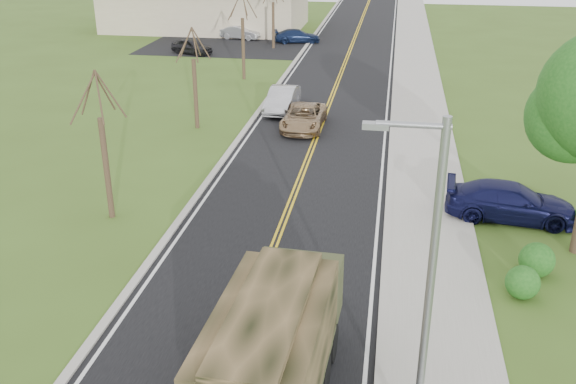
% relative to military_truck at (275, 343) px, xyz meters
% --- Properties ---
extents(road, '(8.00, 120.00, 0.01)m').
position_rel_military_truck_xyz_m(road, '(-1.59, 39.74, -1.96)').
color(road, black).
rests_on(road, ground).
extents(curb_right, '(0.30, 120.00, 0.12)m').
position_rel_military_truck_xyz_m(curb_right, '(2.56, 39.74, -1.91)').
color(curb_right, '#9E998E').
rests_on(curb_right, ground).
extents(sidewalk_right, '(3.20, 120.00, 0.10)m').
position_rel_military_truck_xyz_m(sidewalk_right, '(4.31, 39.74, -1.92)').
color(sidewalk_right, '#9E998E').
rests_on(sidewalk_right, ground).
extents(curb_left, '(0.30, 120.00, 0.10)m').
position_rel_military_truck_xyz_m(curb_left, '(-5.74, 39.74, -1.92)').
color(curb_left, '#9E998E').
rests_on(curb_left, ground).
extents(street_light, '(1.65, 0.22, 8.00)m').
position_rel_military_truck_xyz_m(street_light, '(3.31, -0.76, 2.46)').
color(street_light, gray).
rests_on(street_light, ground).
extents(bare_tree_a, '(1.93, 2.26, 6.08)m').
position_rel_military_truck_xyz_m(bare_tree_a, '(-8.59, 9.74, 0.66)').
color(bare_tree_a, '#38281C').
rests_on(bare_tree_a, ground).
extents(bare_tree_b, '(1.83, 2.14, 5.73)m').
position_rel_military_truck_xyz_m(bare_tree_b, '(-8.59, 21.74, 0.51)').
color(bare_tree_b, '#38281C').
rests_on(bare_tree_b, ground).
extents(bare_tree_c, '(2.04, 2.39, 6.42)m').
position_rel_military_truck_xyz_m(bare_tree_c, '(-8.59, 33.74, 0.81)').
color(bare_tree_c, '#38281C').
rests_on(bare_tree_c, ground).
extents(bare_tree_d, '(1.88, 2.20, 5.91)m').
position_rel_military_truck_xyz_m(bare_tree_d, '(-8.59, 45.74, 0.58)').
color(bare_tree_d, '#38281C').
rests_on(bare_tree_d, ground).
extents(commercial_building, '(25.50, 21.50, 5.65)m').
position_rel_military_truck_xyz_m(commercial_building, '(-17.57, 55.71, 0.72)').
color(commercial_building, tan).
rests_on(commercial_building, ground).
extents(military_truck, '(2.72, 7.01, 3.44)m').
position_rel_military_truck_xyz_m(military_truck, '(0.00, 0.00, 0.00)').
color(military_truck, black).
rests_on(military_truck, ground).
extents(suv_champagne, '(2.29, 4.86, 1.34)m').
position_rel_military_truck_xyz_m(suv_champagne, '(-2.50, 22.62, -1.30)').
color(suv_champagne, '#937653').
rests_on(suv_champagne, ground).
extents(sedan_silver, '(1.73, 4.56, 1.49)m').
position_rel_military_truck_xyz_m(sedan_silver, '(-4.32, 25.85, -1.23)').
color(sedan_silver, '#ADACB1').
rests_on(sedan_silver, ground).
extents(pickup_navy, '(5.30, 2.52, 1.49)m').
position_rel_military_truck_xyz_m(pickup_navy, '(7.39, 12.19, -1.22)').
color(pickup_navy, '#0E1036').
rests_on(pickup_navy, ground).
extents(lot_car_dark, '(4.15, 2.94, 1.31)m').
position_rel_military_truck_xyz_m(lot_car_dark, '(-15.18, 42.00, -1.31)').
color(lot_car_dark, black).
rests_on(lot_car_dark, ground).
extents(lot_car_silver, '(4.11, 2.12, 1.29)m').
position_rel_military_truck_xyz_m(lot_car_silver, '(-12.61, 49.71, -1.32)').
color(lot_car_silver, '#B5B6BA').
rests_on(lot_car_silver, ground).
extents(lot_car_navy, '(4.62, 2.73, 1.26)m').
position_rel_military_truck_xyz_m(lot_car_navy, '(-6.85, 48.79, -1.34)').
color(lot_car_navy, '#101C3B').
rests_on(lot_car_navy, ground).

